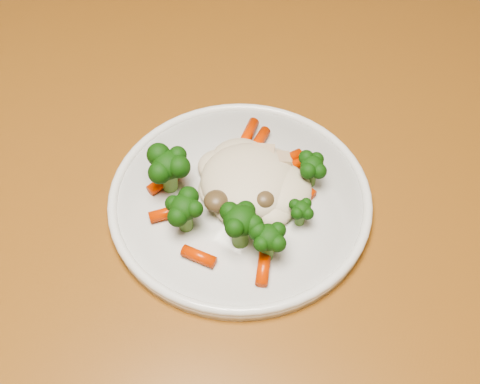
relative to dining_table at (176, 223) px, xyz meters
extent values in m
cube|color=#955A22|center=(0.00, 0.00, 0.07)|extent=(1.52, 1.31, 0.04)
cylinder|color=white|center=(0.09, 0.02, 0.10)|extent=(0.27, 0.27, 0.01)
ellipsoid|color=beige|center=(0.09, 0.03, 0.13)|extent=(0.12, 0.11, 0.04)
ellipsoid|color=black|center=(0.02, -0.02, 0.13)|extent=(0.05, 0.05, 0.05)
ellipsoid|color=black|center=(0.07, -0.05, 0.12)|extent=(0.05, 0.05, 0.04)
ellipsoid|color=black|center=(0.12, -0.03, 0.13)|extent=(0.05, 0.05, 0.05)
ellipsoid|color=black|center=(0.15, -0.03, 0.12)|extent=(0.04, 0.04, 0.04)
ellipsoid|color=black|center=(0.15, 0.03, 0.12)|extent=(0.03, 0.03, 0.03)
ellipsoid|color=black|center=(0.13, 0.08, 0.12)|extent=(0.04, 0.04, 0.03)
cylinder|color=#EA3E05|center=(0.06, 0.08, 0.11)|extent=(0.02, 0.05, 0.01)
cylinder|color=#EA3E05|center=(0.10, 0.08, 0.11)|extent=(0.03, 0.04, 0.01)
cylinder|color=#EA3E05|center=(0.13, 0.06, 0.11)|extent=(0.05, 0.02, 0.01)
cylinder|color=#EA3E05|center=(0.01, -0.02, 0.11)|extent=(0.02, 0.04, 0.01)
cylinder|color=#EA3E05|center=(0.04, -0.05, 0.11)|extent=(0.03, 0.04, 0.01)
cylinder|color=#EA3E05|center=(0.10, -0.07, 0.11)|extent=(0.04, 0.02, 0.01)
cylinder|color=#EA3E05|center=(0.16, -0.04, 0.11)|extent=(0.03, 0.04, 0.01)
cylinder|color=#EA3E05|center=(0.10, 0.03, 0.12)|extent=(0.02, 0.04, 0.01)
cylinder|color=#EA3E05|center=(0.08, 0.04, 0.12)|extent=(0.04, 0.04, 0.01)
cylinder|color=#EA3E05|center=(0.04, 0.08, 0.11)|extent=(0.03, 0.05, 0.01)
cylinder|color=#EA3E05|center=(0.11, 0.08, 0.11)|extent=(0.03, 0.05, 0.01)
ellipsoid|color=brown|center=(0.10, 0.03, 0.12)|extent=(0.02, 0.02, 0.02)
ellipsoid|color=brown|center=(0.12, 0.02, 0.12)|extent=(0.02, 0.02, 0.02)
ellipsoid|color=brown|center=(0.07, 0.03, 0.12)|extent=(0.02, 0.02, 0.02)
ellipsoid|color=brown|center=(0.08, -0.02, 0.12)|extent=(0.03, 0.03, 0.02)
cube|color=#CDAF89|center=(0.08, 0.07, 0.12)|extent=(0.03, 0.03, 0.01)
cube|color=#CDAF89|center=(0.10, 0.07, 0.12)|extent=(0.02, 0.02, 0.01)
camera|label=1|loc=(0.32, -0.29, 0.60)|focal=45.00mm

